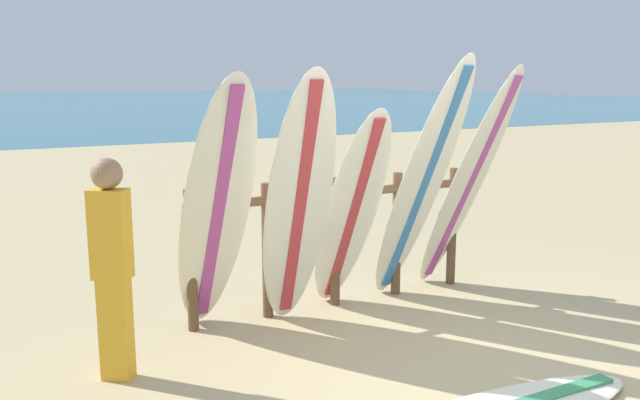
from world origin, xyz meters
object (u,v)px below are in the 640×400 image
at_px(surfboard_rack, 335,229).
at_px(surfboard_leaning_center_left, 351,212).
at_px(surfboard_leaning_far_left, 217,209).
at_px(surfboard_leaning_left, 299,203).
at_px(surfboard_leaning_center, 421,184).
at_px(beachgoer_standing, 112,260).
at_px(surfboard_leaning_center_right, 468,182).

bearing_deg(surfboard_rack, surfboard_leaning_center_left, -88.54).
bearing_deg(surfboard_leaning_far_left, surfboard_rack, 12.49).
distance_m(surfboard_leaning_far_left, surfboard_leaning_center_left, 1.23).
height_order(surfboard_rack, surfboard_leaning_center_left, surfboard_leaning_center_left).
bearing_deg(surfboard_leaning_left, surfboard_leaning_center, 1.43).
height_order(surfboard_leaning_left, beachgoer_standing, surfboard_leaning_left).
xyz_separation_m(surfboard_leaning_center, beachgoer_standing, (-2.74, -0.21, -0.29)).
distance_m(surfboard_rack, surfboard_leaning_far_left, 1.29).
relative_size(surfboard_leaning_center, surfboard_leaning_center_right, 1.04).
bearing_deg(surfboard_leaning_left, surfboard_leaning_far_left, 165.27).
height_order(surfboard_leaning_left, surfboard_leaning_center_right, surfboard_leaning_center_right).
bearing_deg(beachgoer_standing, surfboard_leaning_far_left, 21.92).
xyz_separation_m(surfboard_leaning_far_left, surfboard_leaning_left, (0.63, -0.17, 0.02)).
relative_size(surfboard_leaning_center, beachgoer_standing, 1.47).
height_order(surfboard_leaning_left, surfboard_leaning_center, surfboard_leaning_center).
xyz_separation_m(surfboard_leaning_far_left, beachgoer_standing, (-0.87, -0.35, -0.21)).
distance_m(surfboard_leaning_far_left, surfboard_leaning_left, 0.66).
distance_m(surfboard_leaning_center_left, beachgoer_standing, 2.12).
distance_m(surfboard_leaning_center_left, surfboard_leaning_center, 0.70).
distance_m(surfboard_leaning_center, beachgoer_standing, 2.77).
distance_m(surfboard_leaning_far_left, surfboard_leaning_center, 1.88).
relative_size(surfboard_rack, surfboard_leaning_center, 1.22).
bearing_deg(surfboard_leaning_center, surfboard_leaning_left, -178.57).
relative_size(surfboard_rack, surfboard_leaning_center_right, 1.27).
bearing_deg(surfboard_leaning_center_left, surfboard_leaning_left, -164.72).
bearing_deg(surfboard_rack, surfboard_leaning_left, -143.12).
height_order(surfboard_rack, beachgoer_standing, beachgoer_standing).
bearing_deg(surfboard_leaning_center_right, surfboard_rack, 165.67).
relative_size(surfboard_rack, surfboard_leaning_far_left, 1.31).
xyz_separation_m(surfboard_leaning_far_left, surfboard_leaning_center, (1.87, -0.14, 0.08)).
distance_m(surfboard_leaning_far_left, beachgoer_standing, 0.96).
xyz_separation_m(surfboard_leaning_center_right, beachgoer_standing, (-3.35, -0.30, -0.25)).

